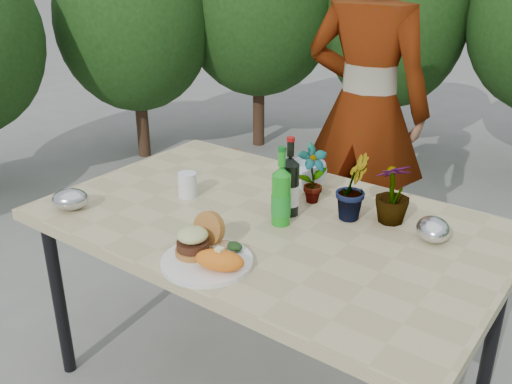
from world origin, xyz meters
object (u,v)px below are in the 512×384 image
Objects in this scene: patio_table at (269,233)px; wine_bottle at (290,187)px; person at (366,109)px; dinner_plate at (207,262)px.

wine_bottle is (0.03, 0.07, 0.16)m from patio_table.
wine_bottle is at bearing 64.27° from patio_table.
person is (-0.20, 1.01, 0.02)m from wine_bottle.
person is (-0.20, 1.44, 0.12)m from dinner_plate.
person is (-0.17, 1.08, 0.19)m from patio_table.
patio_table is 0.91× the size of person.
dinner_plate reaches higher than patio_table.
dinner_plate is (0.03, -0.37, 0.06)m from patio_table.
person reaches higher than patio_table.
person is at bearing 97.77° from dinner_plate.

